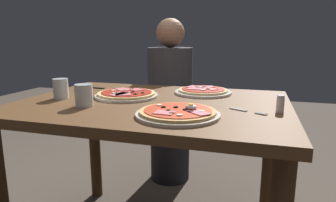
% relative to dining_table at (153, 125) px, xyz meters
% --- Properties ---
extents(dining_table, '(1.20, 0.88, 0.76)m').
position_rel_dining_table_xyz_m(dining_table, '(0.00, 0.00, 0.00)').
color(dining_table, brown).
rests_on(dining_table, ground).
extents(pizza_foreground, '(0.31, 0.31, 0.05)m').
position_rel_dining_table_xyz_m(pizza_foreground, '(0.18, -0.22, 0.13)').
color(pizza_foreground, silver).
rests_on(pizza_foreground, dining_table).
extents(pizza_across_left, '(0.31, 0.31, 0.03)m').
position_rel_dining_table_xyz_m(pizza_across_left, '(-0.16, 0.06, 0.13)').
color(pizza_across_left, silver).
rests_on(pizza_across_left, dining_table).
extents(pizza_across_right, '(0.29, 0.29, 0.03)m').
position_rel_dining_table_xyz_m(pizza_across_right, '(0.19, 0.26, 0.13)').
color(pizza_across_right, white).
rests_on(pizza_across_right, dining_table).
extents(water_glass_near, '(0.07, 0.07, 0.09)m').
position_rel_dining_table_xyz_m(water_glass_near, '(-0.44, -0.06, 0.16)').
color(water_glass_near, silver).
rests_on(water_glass_near, dining_table).
extents(water_glass_far, '(0.08, 0.08, 0.09)m').
position_rel_dining_table_xyz_m(water_glass_far, '(-0.24, -0.18, 0.16)').
color(water_glass_far, silver).
rests_on(water_glass_far, dining_table).
extents(fork, '(0.15, 0.08, 0.00)m').
position_rel_dining_table_xyz_m(fork, '(0.41, -0.08, 0.12)').
color(fork, silver).
rests_on(fork, dining_table).
extents(knife, '(0.20, 0.05, 0.01)m').
position_rel_dining_table_xyz_m(knife, '(-0.46, 0.24, 0.12)').
color(knife, silver).
rests_on(knife, dining_table).
extents(salt_shaker, '(0.03, 0.03, 0.07)m').
position_rel_dining_table_xyz_m(salt_shaker, '(0.54, -0.05, 0.15)').
color(salt_shaker, white).
rests_on(salt_shaker, dining_table).
extents(diner_person, '(0.32, 0.32, 1.18)m').
position_rel_dining_table_xyz_m(diner_person, '(-0.14, 0.77, -0.09)').
color(diner_person, black).
rests_on(diner_person, ground).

